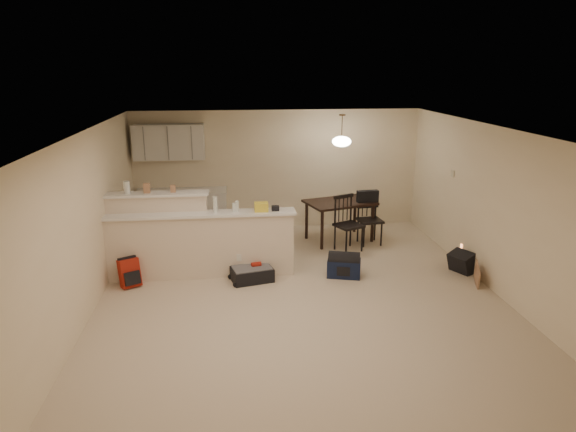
{
  "coord_description": "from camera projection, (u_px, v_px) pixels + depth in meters",
  "views": [
    {
      "loc": [
        -0.99,
        -7.13,
        3.36
      ],
      "look_at": [
        -0.1,
        0.7,
        1.05
      ],
      "focal_mm": 32.0,
      "sensor_mm": 36.0,
      "label": 1
    }
  ],
  "objects": [
    {
      "name": "bottle_a",
      "position": [
        215.0,
        205.0,
        8.23
      ],
      "size": [
        0.07,
        0.07,
        0.26
      ],
      "primitive_type": "cylinder",
      "color": "silver",
      "rests_on": "breakfast_bar"
    },
    {
      "name": "red_backpack",
      "position": [
        129.0,
        273.0,
        8.08
      ],
      "size": [
        0.35,
        0.31,
        0.45
      ],
      "primitive_type": "cube",
      "rotation": [
        0.0,
        0.0,
        0.51
      ],
      "color": "#A62012",
      "rests_on": "ground"
    },
    {
      "name": "upper_cabinets",
      "position": [
        169.0,
        142.0,
        10.24
      ],
      "size": [
        1.4,
        0.34,
        0.7
      ],
      "primitive_type": "cube",
      "color": "white",
      "rests_on": "room"
    },
    {
      "name": "thermostat",
      "position": [
        453.0,
        173.0,
        9.23
      ],
      "size": [
        0.02,
        0.12,
        0.12
      ],
      "primitive_type": "cube",
      "color": "beige",
      "rests_on": "room"
    },
    {
      "name": "cardboard_sheet",
      "position": [
        477.0,
        275.0,
        8.14
      ],
      "size": [
        0.15,
        0.41,
        0.33
      ],
      "primitive_type": "cube",
      "rotation": [
        0.0,
        0.0,
        1.26
      ],
      "color": "#AB7B58",
      "rests_on": "ground"
    },
    {
      "name": "dining_chair_far",
      "position": [
        370.0,
        219.0,
        9.95
      ],
      "size": [
        0.48,
        0.47,
        1.01
      ],
      "primitive_type": null,
      "rotation": [
        0.0,
        0.0,
        0.11
      ],
      "color": "black",
      "rests_on": "ground"
    },
    {
      "name": "dining_chair_near",
      "position": [
        349.0,
        224.0,
        9.57
      ],
      "size": [
        0.6,
        0.59,
        1.05
      ],
      "primitive_type": null,
      "rotation": [
        0.0,
        0.0,
        0.44
      ],
      "color": "black",
      "rests_on": "ground"
    },
    {
      "name": "jar",
      "position": [
        127.0,
        187.0,
        8.21
      ],
      "size": [
        0.1,
        0.1,
        0.2
      ],
      "primitive_type": "cylinder",
      "color": "silver",
      "rests_on": "breakfast_bar"
    },
    {
      "name": "room",
      "position": [
        300.0,
        216.0,
        7.5
      ],
      "size": [
        7.0,
        7.02,
        2.5
      ],
      "color": "beige",
      "rests_on": "ground"
    },
    {
      "name": "cereal_box",
      "position": [
        147.0,
        188.0,
        8.25
      ],
      "size": [
        0.1,
        0.07,
        0.16
      ],
      "primitive_type": "cube",
      "color": "#AB7B58",
      "rests_on": "breakfast_bar"
    },
    {
      "name": "small_box",
      "position": [
        173.0,
        189.0,
        8.3
      ],
      "size": [
        0.08,
        0.06,
        0.12
      ],
      "primitive_type": "cube",
      "color": "#AB7B58",
      "rests_on": "breakfast_bar"
    },
    {
      "name": "bag_lump",
      "position": [
        261.0,
        207.0,
        8.33
      ],
      "size": [
        0.22,
        0.18,
        0.14
      ],
      "primitive_type": "cube",
      "color": "#AB7B58",
      "rests_on": "breakfast_bar"
    },
    {
      "name": "navy_duffel",
      "position": [
        344.0,
        268.0,
        8.48
      ],
      "size": [
        0.6,
        0.43,
        0.29
      ],
      "primitive_type": "cube",
      "rotation": [
        0.0,
        0.0,
        -0.27
      ],
      "color": "#111A37",
      "rests_on": "ground"
    },
    {
      "name": "bottle_b",
      "position": [
        237.0,
        206.0,
        8.28
      ],
      "size": [
        0.06,
        0.06,
        0.18
      ],
      "primitive_type": "cylinder",
      "color": "silver",
      "rests_on": "breakfast_bar"
    },
    {
      "name": "pendant_lamp",
      "position": [
        342.0,
        141.0,
        9.75
      ],
      "size": [
        0.36,
        0.36,
        0.62
      ],
      "color": "brown",
      "rests_on": "room"
    },
    {
      "name": "suitcase",
      "position": [
        252.0,
        274.0,
        8.32
      ],
      "size": [
        0.73,
        0.56,
        0.22
      ],
      "primitive_type": "cube",
      "rotation": [
        0.0,
        0.0,
        0.24
      ],
      "color": "black",
      "rests_on": "ground"
    },
    {
      "name": "black_daypack",
      "position": [
        462.0,
        262.0,
        8.66
      ],
      "size": [
        0.42,
        0.47,
        0.34
      ],
      "primitive_type": "cube",
      "rotation": [
        0.0,
        0.0,
        2.04
      ],
      "color": "black",
      "rests_on": "ground"
    },
    {
      "name": "dining_table",
      "position": [
        340.0,
        206.0,
        10.11
      ],
      "size": [
        1.48,
        1.19,
        0.8
      ],
      "rotation": [
        0.0,
        0.0,
        0.29
      ],
      "color": "black",
      "rests_on": "ground"
    },
    {
      "name": "pouch",
      "position": [
        275.0,
        208.0,
        8.36
      ],
      "size": [
        0.12,
        0.1,
        0.08
      ],
      "primitive_type": "cube",
      "color": "#AB7B58",
      "rests_on": "breakfast_bar"
    },
    {
      "name": "extra_item_x",
      "position": [
        234.0,
        207.0,
        8.28
      ],
      "size": [
        0.06,
        0.06,
        0.15
      ],
      "primitive_type": "cylinder",
      "color": "silver",
      "rests_on": "breakfast_bar"
    },
    {
      "name": "kitchen_counter",
      "position": [
        183.0,
        213.0,
        10.55
      ],
      "size": [
        1.8,
        0.6,
        0.9
      ],
      "primitive_type": "cube",
      "color": "white",
      "rests_on": "ground"
    },
    {
      "name": "breakfast_bar",
      "position": [
        186.0,
        240.0,
        8.42
      ],
      "size": [
        3.08,
        0.58,
        1.39
      ],
      "color": "beige",
      "rests_on": "ground"
    }
  ]
}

